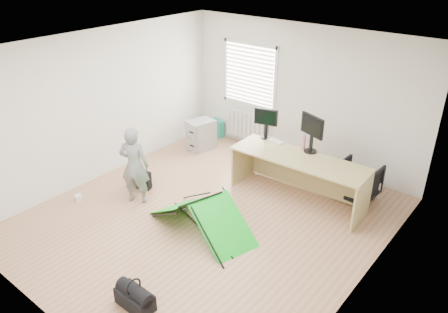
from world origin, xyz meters
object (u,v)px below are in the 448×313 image
Objects in this scene: kite at (201,214)px; duffel_bag at (135,299)px; laptop_bag at (140,179)px; monitor_right at (312,139)px; office_chair at (357,181)px; desk at (298,179)px; storage_crate at (366,184)px; monitor_left at (266,127)px; filing_cabinet at (201,135)px; person at (134,165)px; thermos at (304,142)px.

kite reaches higher than duffel_bag.
laptop_bag reaches higher than duffel_bag.
laptop_bag is 0.87× the size of duffel_bag.
office_chair is at bearing 48.46° from monitor_right.
desk is 1.04m from office_chair.
kite is 3.52× the size of storage_crate.
office_chair is 1.40× the size of storage_crate.
monitor_left is at bearing 113.19° from kite.
filing_cabinet is 0.36× the size of kite.
laptop_bag is at bearing -171.45° from kite.
filing_cabinet is 1.95m from laptop_bag.
kite is at bearing -24.17° from laptop_bag.
desk is 1.32m from storage_crate.
filing_cabinet is 1.48× the size of monitor_left.
storage_crate is 4.51m from duffel_bag.
person is 2.76× the size of storage_crate.
office_chair is 2.80m from kite.
thermos is at bearing -145.05° from storage_crate.
desk is 0.71m from monitor_right.
person is (-1.19, -2.09, -0.32)m from monitor_left.
storage_crate reaches higher than duffel_bag.
storage_crate is (0.95, 0.66, -0.79)m from thermos.
monitor_left is at bearing 16.30° from office_chair.
monitor_left is 0.92m from monitor_right.
thermos is (-0.15, 0.02, -0.11)m from monitor_right.
laptop_bag is (-1.72, 0.26, -0.11)m from kite.
monitor_right is 1.92× the size of thermos.
storage_crate is (2.90, 2.76, -0.54)m from person.
laptop_bag is at bearing -144.96° from monitor_left.
laptop_bag is (-2.42, -1.75, -0.87)m from monitor_right.
duffel_bag is at bearing -94.58° from monitor_left.
desk is at bearing -129.61° from storage_crate.
laptop_bag is (-2.40, -1.44, -0.23)m from desk.
kite is at bearing 62.33° from office_chair.
person is 3.13× the size of laptop_bag.
office_chair is (3.40, 0.22, -0.00)m from filing_cabinet.
filing_cabinet is at bearing -163.34° from monitor_right.
monitor_left is 0.25× the size of kite.
monitor_right is 0.29× the size of kite.
person is 0.69m from laptop_bag.
monitor_left reaches higher than thermos.
duffel_bag is (2.15, -1.95, -0.05)m from laptop_bag.
laptop_bag is (-2.27, -1.77, -0.76)m from thermos.
filing_cabinet reaches higher than office_chair.
storage_crate is at bearing 77.99° from kite.
monitor_right is 1.03× the size of storage_crate.
kite is at bearing -119.16° from storage_crate.
monitor_left is 1.83m from office_chair.
office_chair is 0.34m from storage_crate.
kite reaches higher than laptop_bag.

